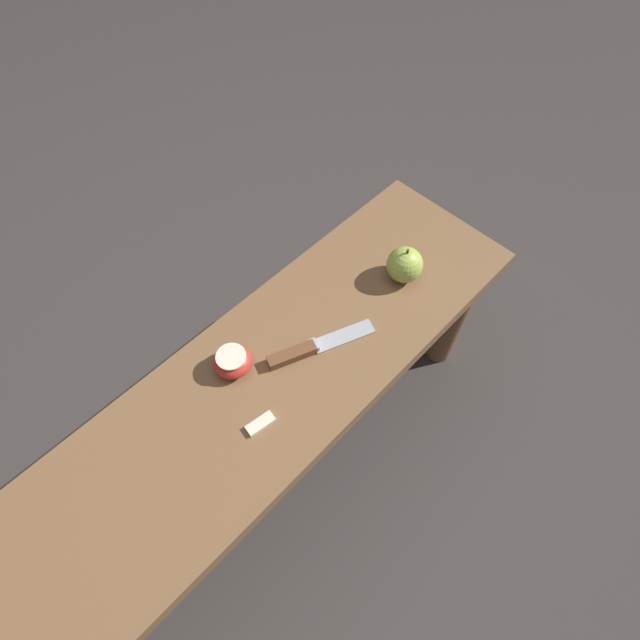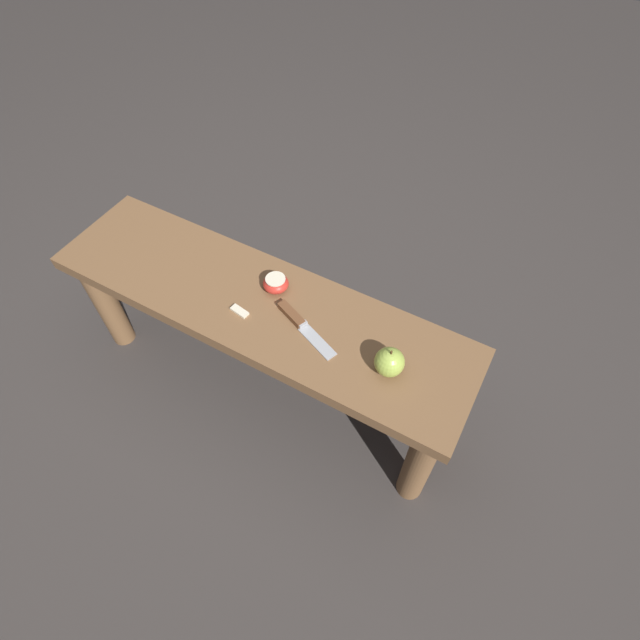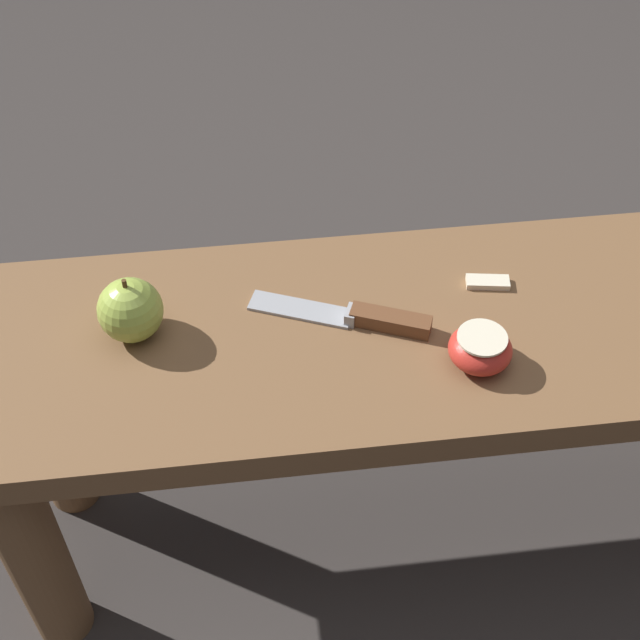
# 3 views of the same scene
# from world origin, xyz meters

# --- Properties ---
(ground_plane) EXTENTS (8.00, 8.00, 0.00)m
(ground_plane) POSITION_xyz_m (0.00, 0.00, 0.00)
(ground_plane) COLOR #383330
(wooden_bench) EXTENTS (1.25, 0.33, 0.43)m
(wooden_bench) POSITION_xyz_m (0.00, 0.00, 0.34)
(wooden_bench) COLOR brown
(wooden_bench) RESTS_ON ground_plane
(knife) EXTENTS (0.21, 0.11, 0.02)m
(knife) POSITION_xyz_m (-0.14, 0.01, 0.44)
(knife) COLOR #9EA0A5
(knife) RESTS_ON wooden_bench
(apple_whole) EXTENTS (0.08, 0.08, 0.08)m
(apple_whole) POSITION_xyz_m (-0.41, 0.03, 0.47)
(apple_whole) COLOR #9EB747
(apple_whole) RESTS_ON wooden_bench
(apple_cut) EXTENTS (0.07, 0.07, 0.04)m
(apple_cut) POSITION_xyz_m (-0.02, -0.06, 0.46)
(apple_cut) COLOR red
(apple_cut) RESTS_ON wooden_bench
(apple_slice_near_knife) EXTENTS (0.06, 0.03, 0.01)m
(apple_slice_near_knife) POSITION_xyz_m (0.02, 0.06, 0.44)
(apple_slice_near_knife) COLOR beige
(apple_slice_near_knife) RESTS_ON wooden_bench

